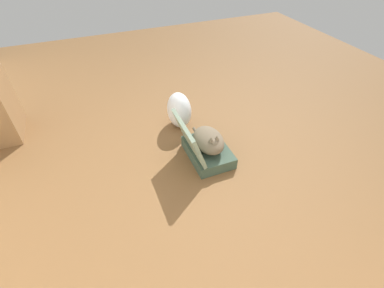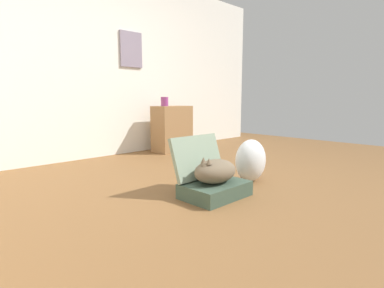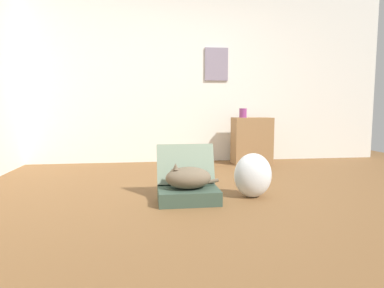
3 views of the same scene
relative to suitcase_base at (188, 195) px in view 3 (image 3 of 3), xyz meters
name	(u,v)px [view 3 (image 3 of 3)]	position (x,y,z in m)	size (l,w,h in m)	color
ground_plane	(213,198)	(0.24, 0.10, -0.06)	(7.68, 7.68, 0.00)	brown
wall_back	(185,78)	(0.24, 2.36, 1.24)	(6.40, 0.15, 2.60)	silver
suitcase_base	(188,195)	(0.00, 0.00, 0.00)	(0.54, 0.38, 0.12)	#384C3D
suitcase_lid	(186,164)	(0.00, 0.21, 0.25)	(0.54, 0.38, 0.04)	gray
cat	(188,178)	(-0.01, 0.00, 0.16)	(0.49, 0.28, 0.23)	brown
plastic_bag_white	(253,175)	(0.62, 0.08, 0.15)	(0.36, 0.26, 0.42)	silver
side_table	(252,141)	(1.21, 1.95, 0.29)	(0.57, 0.34, 0.70)	olive
vase_tall	(243,113)	(1.07, 1.95, 0.70)	(0.11, 0.11, 0.14)	#8C387A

